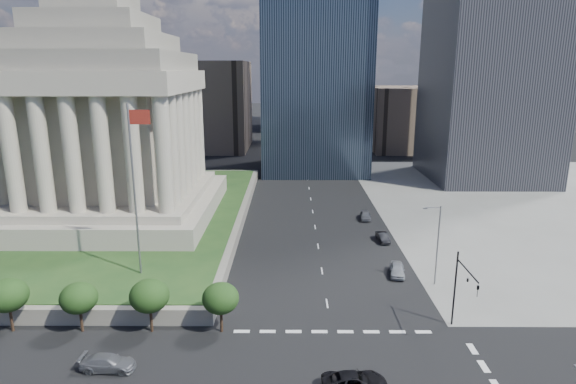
{
  "coord_description": "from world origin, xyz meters",
  "views": [
    {
      "loc": [
        -4.14,
        -29.19,
        25.48
      ],
      "look_at": [
        -4.38,
        19.26,
        13.11
      ],
      "focal_mm": 30.0,
      "sensor_mm": 36.0,
      "label": 1
    }
  ],
  "objects_px": {
    "parked_sedan_near": "(397,270)",
    "parked_sedan_far": "(366,215)",
    "street_lamp_north": "(437,241)",
    "pickup_truck": "(355,382)",
    "suv_grey": "(108,363)",
    "traffic_signal_ne": "(462,285)",
    "war_memorial": "(102,96)",
    "parked_sedan_mid": "(383,237)",
    "flagpole": "(135,181)"
  },
  "relations": [
    {
      "from": "parked_sedan_mid",
      "to": "traffic_signal_ne",
      "type": "bearing_deg",
      "value": -89.22
    },
    {
      "from": "street_lamp_north",
      "to": "parked_sedan_mid",
      "type": "xyz_separation_m",
      "value": [
        -3.35,
        15.17,
        -5.0
      ]
    },
    {
      "from": "traffic_signal_ne",
      "to": "parked_sedan_far",
      "type": "relative_size",
      "value": 1.81
    },
    {
      "from": "suv_grey",
      "to": "parked_sedan_far",
      "type": "height_order",
      "value": "parked_sedan_far"
    },
    {
      "from": "suv_grey",
      "to": "traffic_signal_ne",
      "type": "bearing_deg",
      "value": -77.14
    },
    {
      "from": "traffic_signal_ne",
      "to": "suv_grey",
      "type": "height_order",
      "value": "traffic_signal_ne"
    },
    {
      "from": "parked_sedan_far",
      "to": "flagpole",
      "type": "bearing_deg",
      "value": -133.33
    },
    {
      "from": "flagpole",
      "to": "suv_grey",
      "type": "height_order",
      "value": "flagpole"
    },
    {
      "from": "street_lamp_north",
      "to": "pickup_truck",
      "type": "height_order",
      "value": "street_lamp_north"
    },
    {
      "from": "flagpole",
      "to": "parked_sedan_mid",
      "type": "height_order",
      "value": "flagpole"
    },
    {
      "from": "suv_grey",
      "to": "war_memorial",
      "type": "bearing_deg",
      "value": 21.33
    },
    {
      "from": "traffic_signal_ne",
      "to": "suv_grey",
      "type": "xyz_separation_m",
      "value": [
        -32.52,
        -6.09,
        -4.55
      ]
    },
    {
      "from": "traffic_signal_ne",
      "to": "pickup_truck",
      "type": "distance_m",
      "value": 14.99
    },
    {
      "from": "parked_sedan_near",
      "to": "parked_sedan_far",
      "type": "relative_size",
      "value": 1.01
    },
    {
      "from": "pickup_truck",
      "to": "suv_grey",
      "type": "xyz_separation_m",
      "value": [
        -21.16,
        2.59,
        -0.05
      ]
    },
    {
      "from": "parked_sedan_near",
      "to": "pickup_truck",
      "type": "bearing_deg",
      "value": -100.96
    },
    {
      "from": "flagpole",
      "to": "suv_grey",
      "type": "distance_m",
      "value": 20.65
    },
    {
      "from": "parked_sedan_near",
      "to": "parked_sedan_mid",
      "type": "bearing_deg",
      "value": 97.02
    },
    {
      "from": "flagpole",
      "to": "traffic_signal_ne",
      "type": "distance_m",
      "value": 36.69
    },
    {
      "from": "parked_sedan_mid",
      "to": "pickup_truck",
      "type": "bearing_deg",
      "value": -108.77
    },
    {
      "from": "street_lamp_north",
      "to": "parked_sedan_far",
      "type": "distance_m",
      "value": 26.93
    },
    {
      "from": "flagpole",
      "to": "traffic_signal_ne",
      "type": "height_order",
      "value": "flagpole"
    },
    {
      "from": "suv_grey",
      "to": "parked_sedan_mid",
      "type": "height_order",
      "value": "suv_grey"
    },
    {
      "from": "pickup_truck",
      "to": "parked_sedan_near",
      "type": "xyz_separation_m",
      "value": [
        8.36,
        22.71,
        0.01
      ]
    },
    {
      "from": "street_lamp_north",
      "to": "suv_grey",
      "type": "relative_size",
      "value": 2.09
    },
    {
      "from": "traffic_signal_ne",
      "to": "war_memorial",
      "type": "bearing_deg",
      "value": 143.58
    },
    {
      "from": "flagpole",
      "to": "parked_sedan_near",
      "type": "height_order",
      "value": "flagpole"
    },
    {
      "from": "street_lamp_north",
      "to": "pickup_truck",
      "type": "distance_m",
      "value": 23.92
    },
    {
      "from": "flagpole",
      "to": "street_lamp_north",
      "type": "xyz_separation_m",
      "value": [
        35.16,
        1.0,
        -7.45
      ]
    },
    {
      "from": "suv_grey",
      "to": "parked_sedan_far",
      "type": "bearing_deg",
      "value": -31.45
    },
    {
      "from": "traffic_signal_ne",
      "to": "pickup_truck",
      "type": "bearing_deg",
      "value": -142.6
    },
    {
      "from": "street_lamp_north",
      "to": "parked_sedan_near",
      "type": "relative_size",
      "value": 2.23
    },
    {
      "from": "war_memorial",
      "to": "parked_sedan_far",
      "type": "xyz_separation_m",
      "value": [
        43.0,
        3.13,
        -20.64
      ]
    },
    {
      "from": "traffic_signal_ne",
      "to": "parked_sedan_near",
      "type": "xyz_separation_m",
      "value": [
        -3.0,
        14.02,
        -4.49
      ]
    },
    {
      "from": "pickup_truck",
      "to": "suv_grey",
      "type": "relative_size",
      "value": 1.12
    },
    {
      "from": "flagpole",
      "to": "parked_sedan_far",
      "type": "distance_m",
      "value": 42.88
    },
    {
      "from": "war_memorial",
      "to": "pickup_truck",
      "type": "xyz_separation_m",
      "value": [
        35.14,
        -42.99,
        -20.65
      ]
    },
    {
      "from": "pickup_truck",
      "to": "suv_grey",
      "type": "distance_m",
      "value": 21.31
    },
    {
      "from": "traffic_signal_ne",
      "to": "parked_sedan_far",
      "type": "xyz_separation_m",
      "value": [
        -3.5,
        37.43,
        -4.5
      ]
    },
    {
      "from": "street_lamp_north",
      "to": "traffic_signal_ne",
      "type": "bearing_deg",
      "value": -94.19
    },
    {
      "from": "war_memorial",
      "to": "traffic_signal_ne",
      "type": "relative_size",
      "value": 4.88
    },
    {
      "from": "suv_grey",
      "to": "parked_sedan_mid",
      "type": "distance_m",
      "value": 44.28
    },
    {
      "from": "parked_sedan_mid",
      "to": "parked_sedan_far",
      "type": "xyz_separation_m",
      "value": [
        -0.98,
        10.95,
        0.09
      ]
    },
    {
      "from": "pickup_truck",
      "to": "parked_sedan_mid",
      "type": "distance_m",
      "value": 36.25
    },
    {
      "from": "war_memorial",
      "to": "parked_sedan_mid",
      "type": "xyz_separation_m",
      "value": [
        43.98,
        -7.83,
        -20.74
      ]
    },
    {
      "from": "war_memorial",
      "to": "parked_sedan_mid",
      "type": "bearing_deg",
      "value": -10.09
    },
    {
      "from": "suv_grey",
      "to": "parked_sedan_near",
      "type": "height_order",
      "value": "parked_sedan_near"
    },
    {
      "from": "traffic_signal_ne",
      "to": "suv_grey",
      "type": "relative_size",
      "value": 1.67
    },
    {
      "from": "war_memorial",
      "to": "suv_grey",
      "type": "distance_m",
      "value": 47.5
    },
    {
      "from": "flagpole",
      "to": "parked_sedan_mid",
      "type": "bearing_deg",
      "value": 26.95
    }
  ]
}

